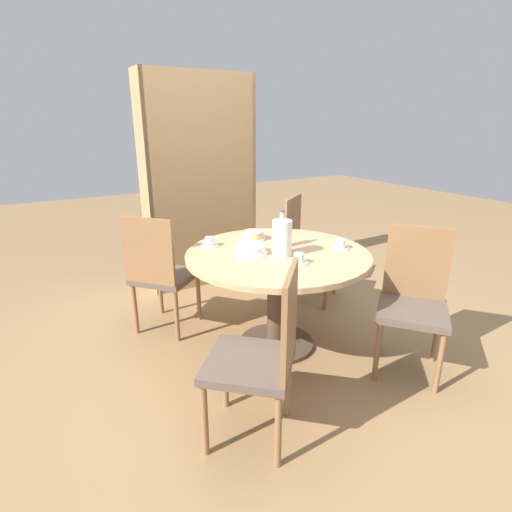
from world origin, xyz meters
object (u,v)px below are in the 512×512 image
cake_second (253,235)px  cup_c (210,243)px  cup_b (299,259)px  chair_b (305,247)px  chair_d (262,354)px  water_bottle (282,232)px  coffee_pot (282,237)px  chair_a (414,298)px  cup_a (340,245)px  bookshelf (201,188)px  cake_main (251,249)px  chair_c (161,272)px

cake_second → cup_c: 0.35m
cup_b → chair_b: bearing=49.6°
chair_d → water_bottle: 1.07m
coffee_pot → chair_a: bearing=-43.1°
chair_b → chair_d: bearing=-169.8°
water_bottle → cup_a: (0.33, -0.25, -0.08)m
chair_b → bookshelf: bookshelf is taller
bookshelf → cake_second: bookshelf is taller
chair_a → cake_second: 1.20m
cake_main → cup_a: size_ratio=1.88×
coffee_pot → water_bottle: 0.18m
bookshelf → cake_main: 1.40m
cup_a → cup_b: (-0.43, -0.09, 0.00)m
chair_b → cake_main: 1.04m
coffee_pot → chair_d: bearing=-130.7°
chair_a → chair_d: bearing=-126.5°
cake_second → cup_b: size_ratio=1.55×
coffee_pot → cup_c: (-0.33, 0.43, -0.10)m
coffee_pot → cup_a: 0.45m
bookshelf → cup_b: size_ratio=16.46×
chair_d → cup_c: bearing=-148.7°
chair_b → coffee_pot: size_ratio=3.38×
chair_b → chair_a: bearing=-129.0°
chair_a → bookshelf: (-0.55, 2.09, 0.47)m
chair_d → cup_a: size_ratio=7.75×
chair_b → coffee_pot: (-0.71, -0.64, 0.36)m
cake_second → water_bottle: bearing=-74.3°
chair_c → cup_b: 1.12m
bookshelf → cup_c: bookshelf is taller
bookshelf → cup_b: (-0.08, -1.69, -0.21)m
chair_b → water_bottle: water_bottle is taller
chair_c → chair_d: 1.35m
coffee_pot → cake_main: (-0.16, 0.13, -0.10)m
chair_d → cup_c: 1.12m
cup_c → cup_a: bearing=-34.6°
bookshelf → cake_main: (-0.24, -1.36, -0.20)m
chair_c → coffee_pot: size_ratio=3.38×
water_bottle → cup_b: water_bottle is taller
coffee_pot → cup_a: size_ratio=2.29×
chair_c → bookshelf: size_ratio=0.47×
cake_second → cup_b: 0.61m
bookshelf → water_bottle: bookshelf is taller
chair_d → cup_c: (0.22, 1.07, 0.26)m
chair_c → cake_second: bearing=-154.7°
coffee_pot → cup_b: size_ratio=2.29×
chair_a → cup_c: bearing=-175.5°
chair_a → coffee_pot: bearing=-171.8°
chair_b → cup_c: bearing=156.2°
chair_a → cake_main: 1.10m
chair_b → coffee_pot: bearing=-173.1°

